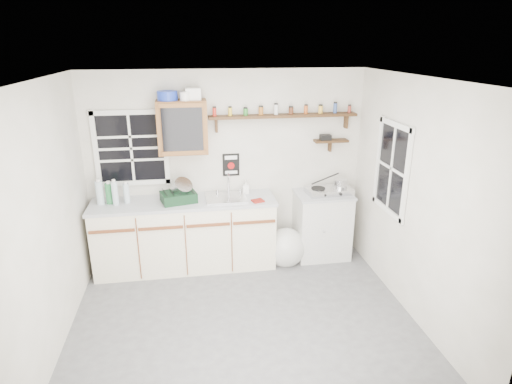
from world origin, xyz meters
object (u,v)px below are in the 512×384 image
spice_shelf (283,115)px  hotplate (329,190)px  main_cabinet (186,234)px  upper_cabinet (182,127)px  dish_rack (180,194)px  right_cabinet (322,224)px

spice_shelf → hotplate: (0.60, -0.21, -0.98)m
main_cabinet → upper_cabinet: upper_cabinet is taller
spice_shelf → dish_rack: 1.65m
spice_shelf → upper_cabinet: bearing=-176.9°
right_cabinet → hotplate: size_ratio=1.46×
hotplate → upper_cabinet: bearing=171.2°
right_cabinet → upper_cabinet: (-1.80, 0.12, 1.37)m
main_cabinet → right_cabinet: main_cabinet is taller
right_cabinet → hotplate: hotplate is taller
right_cabinet → upper_cabinet: bearing=176.2°
main_cabinet → upper_cabinet: (0.03, 0.14, 1.36)m
main_cabinet → hotplate: size_ratio=3.72×
right_cabinet → dish_rack: bearing=-178.5°
dish_rack → hotplate: dish_rack is taller
upper_cabinet → main_cabinet: bearing=-103.7°
right_cabinet → spice_shelf: (-0.53, 0.19, 1.47)m
spice_shelf → dish_rack: size_ratio=4.00×
right_cabinet → hotplate: bearing=-16.3°
main_cabinet → hotplate: 1.96m
right_cabinet → hotplate: 0.50m
right_cabinet → dish_rack: 1.96m
spice_shelf → dish_rack: spice_shelf is taller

